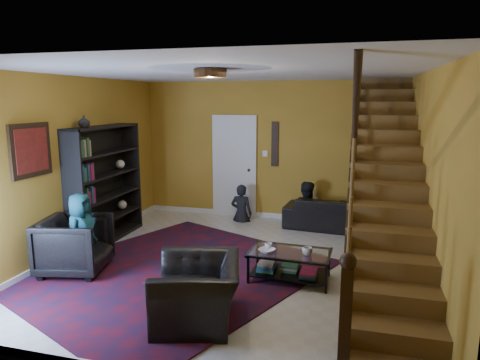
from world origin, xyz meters
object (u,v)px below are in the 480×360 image
object	(u,v)px
bookshelf	(106,186)
sofa	(340,214)
armchair_left	(75,245)
coffee_table	(290,264)
armchair_right	(197,291)

from	to	relation	value
bookshelf	sofa	world-z (taller)	bookshelf
sofa	armchair_left	size ratio (longest dim) A/B	2.32
sofa	armchair_left	world-z (taller)	armchair_left
sofa	coffee_table	size ratio (longest dim) A/B	1.87
bookshelf	coffee_table	bearing A→B (deg)	-14.95
sofa	coffee_table	world-z (taller)	sofa
coffee_table	sofa	bearing A→B (deg)	77.60
coffee_table	armchair_left	bearing A→B (deg)	-170.14
sofa	armchair_right	size ratio (longest dim) A/B	1.95
sofa	coffee_table	distance (m)	2.65
sofa	armchair_right	bearing A→B (deg)	75.81
sofa	armchair_left	xyz separation A→B (m)	(-3.55, -3.11, 0.10)
armchair_left	bookshelf	bearing A→B (deg)	1.73
sofa	armchair_left	distance (m)	4.72
sofa	armchair_right	distance (m)	4.17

